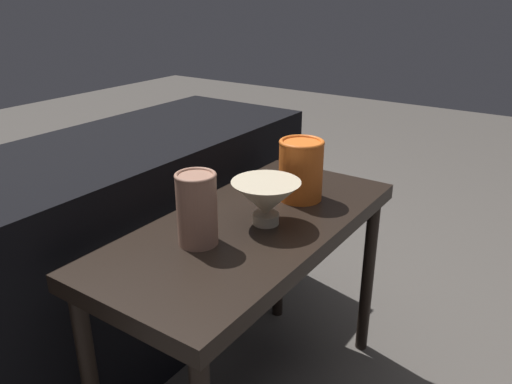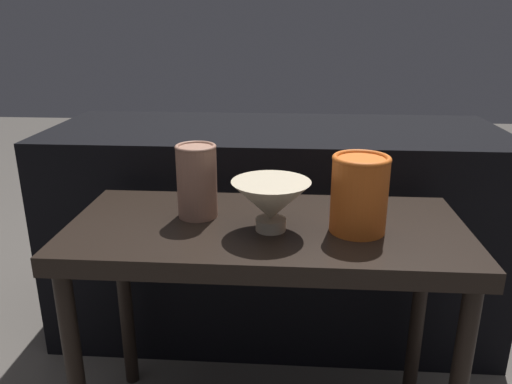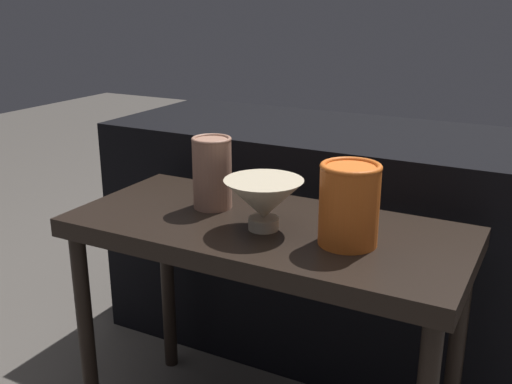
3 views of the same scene
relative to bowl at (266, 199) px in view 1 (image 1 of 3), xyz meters
The scene contains 5 objects.
table 0.13m from the bowl, 107.42° to the left, with size 0.83×0.38×0.55m.
couch_backdrop 0.60m from the bowl, 91.11° to the left, with size 1.34×0.50×0.65m.
bowl is the anchor object (origin of this frame).
vase_textured_left 0.18m from the bowl, 157.48° to the left, with size 0.09×0.09×0.16m.
vase_colorful_right 0.18m from the bowl, ahead, with size 0.11×0.11×0.16m.
Camera 1 is at (-0.87, -0.60, 1.06)m, focal length 35.00 mm.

